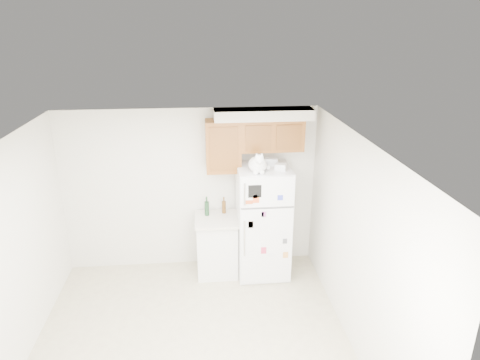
{
  "coord_description": "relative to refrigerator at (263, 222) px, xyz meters",
  "views": [
    {
      "loc": [
        0.16,
        -4.07,
        3.66
      ],
      "look_at": [
        0.71,
        1.55,
        1.55
      ],
      "focal_mm": 32.0,
      "sensor_mm": 36.0,
      "label": 1
    }
  ],
  "objects": [
    {
      "name": "refrigerator",
      "position": [
        0.0,
        0.0,
        0.0
      ],
      "size": [
        0.76,
        0.78,
        1.7
      ],
      "color": "white",
      "rests_on": "ground_plane"
    },
    {
      "name": "base_counter",
      "position": [
        -0.69,
        0.07,
        -0.39
      ],
      "size": [
        0.64,
        0.64,
        0.92
      ],
      "color": "white",
      "rests_on": "ground_plane"
    },
    {
      "name": "room_shell",
      "position": [
        -0.94,
        -1.36,
        0.82
      ],
      "size": [
        3.84,
        4.04,
        2.52
      ],
      "color": "beige",
      "rests_on": "ground_plane"
    },
    {
      "name": "cat",
      "position": [
        -0.11,
        -0.18,
        0.97
      ],
      "size": [
        0.31,
        0.45,
        0.32
      ],
      "color": "white",
      "rests_on": "refrigerator"
    },
    {
      "name": "ground_plane",
      "position": [
        -1.06,
        -1.61,
        -0.86
      ],
      "size": [
        3.8,
        4.0,
        0.01
      ],
      "primitive_type": "cube",
      "color": "#C1B895"
    },
    {
      "name": "bottle_amber",
      "position": [
        -0.57,
        0.23,
        0.2
      ],
      "size": [
        0.06,
        0.06,
        0.26
      ],
      "primitive_type": null,
      "color": "#593814",
      "rests_on": "base_counter"
    },
    {
      "name": "storage_box_front",
      "position": [
        0.21,
        -0.11,
        0.89
      ],
      "size": [
        0.18,
        0.15,
        0.09
      ],
      "primitive_type": "cube",
      "rotation": [
        0.0,
        0.0,
        -0.31
      ],
      "color": "white",
      "rests_on": "refrigerator"
    },
    {
      "name": "bottle_green",
      "position": [
        -0.83,
        0.17,
        0.22
      ],
      "size": [
        0.07,
        0.07,
        0.3
      ],
      "primitive_type": null,
      "color": "#19381E",
      "rests_on": "base_counter"
    },
    {
      "name": "storage_box_back",
      "position": [
        0.12,
        0.13,
        0.9
      ],
      "size": [
        0.2,
        0.16,
        0.1
      ],
      "primitive_type": "cube",
      "rotation": [
        0.0,
        0.0,
        -0.2
      ],
      "color": "white",
      "rests_on": "refrigerator"
    }
  ]
}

